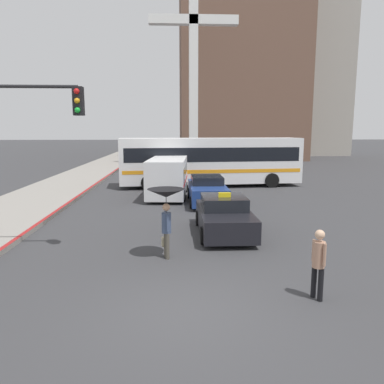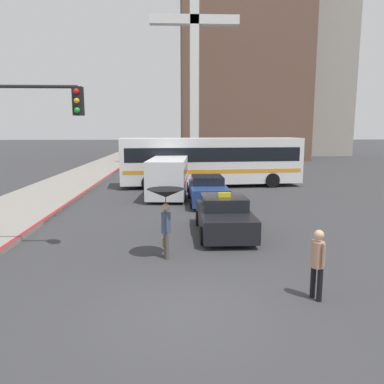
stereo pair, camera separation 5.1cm
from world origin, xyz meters
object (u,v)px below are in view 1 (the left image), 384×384
Objects in this scene: ambulance_van at (168,175)px; monument_cross at (193,53)px; taxi at (224,216)px; sedan_red at (207,190)px; pedestrian_man at (318,260)px; pedestrian_with_umbrella at (166,201)px; traffic_light at (15,133)px; city_bus at (210,160)px.

monument_cross is (2.43, 18.18, 10.30)m from ambulance_van.
taxi is 8.30m from ambulance_van.
taxi is 5.90m from sedan_red.
pedestrian_man is at bearing -88.05° from monument_cross.
taxi is 2.53× the size of pedestrian_man.
ambulance_van reaches higher than pedestrian_man.
ambulance_van is 3.39× the size of pedestrian_man.
pedestrian_with_umbrella is at bearing 51.46° from taxi.
ambulance_van is 10.59m from pedestrian_with_umbrella.
traffic_light is 30.19m from monument_cross.
pedestrian_man is (0.69, -17.43, -0.88)m from city_bus.
ambulance_van is at bearing 67.63° from traffic_light.
taxi is at bearing 174.25° from pedestrian_man.
monument_cross is at bearing 76.85° from traffic_light.
taxi is 28.34m from monument_cross.
sedan_red is 10.68m from traffic_light.
monument_cross is at bearing -16.20° from pedestrian_with_umbrella.
monument_cross is (-1.08, 31.68, 10.60)m from pedestrian_man.
sedan_red is at bearing -24.59° from pedestrian_with_umbrella.
monument_cross reaches higher than pedestrian_man.
monument_cross reaches higher than ambulance_van.
pedestrian_man reaches higher than sedan_red.
sedan_red is at bearing 167.70° from pedestrian_man.
ambulance_van is at bearing 175.01° from pedestrian_man.
monument_cross reaches higher than traffic_light.
city_bus is (0.66, 11.91, 1.17)m from taxi.
traffic_light is (-6.36, -2.22, 3.03)m from taxi.
ambulance_van is 2.62× the size of pedestrian_with_umbrella.
traffic_light is (-4.30, 0.36, 1.96)m from pedestrian_with_umbrella.
pedestrian_man is at bearing -23.14° from traffic_light.
city_bus is 0.60× the size of monument_cross.
taxi is 3.48m from pedestrian_with_umbrella.
taxi is 0.20× the size of monument_cross.
ambulance_van reaches higher than pedestrian_with_umbrella.
ambulance_van is 11.31m from traffic_light.
sedan_red is 23.00m from monument_cross.
pedestrian_man is (3.51, -13.51, -0.29)m from ambulance_van.
pedestrian_with_umbrella is 0.39× the size of traffic_light.
monument_cross is (6.63, 28.39, 7.84)m from traffic_light.
city_bus is at bearing 162.72° from pedestrian_man.
ambulance_van is at bearing -11.05° from pedestrian_with_umbrella.
pedestrian_man is 8.83m from traffic_light.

